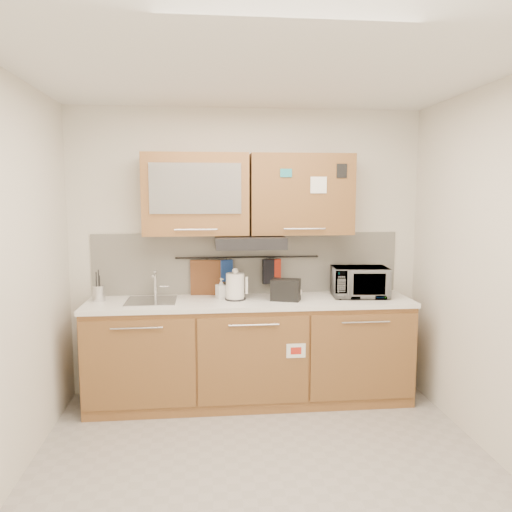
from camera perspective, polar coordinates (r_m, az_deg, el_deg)
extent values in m
plane|color=#9E9993|center=(3.58, 1.23, -23.70)|extent=(3.20, 3.20, 0.00)
plane|color=white|center=(3.17, 1.36, 21.08)|extent=(3.20, 3.20, 0.00)
plane|color=silver|center=(4.60, -1.01, 0.43)|extent=(3.20, 0.00, 3.20)
plane|color=silver|center=(3.33, -27.22, -2.92)|extent=(0.00, 3.00, 3.00)
plane|color=silver|center=(3.68, 26.88, -2.02)|extent=(0.00, 3.00, 3.00)
cube|color=#9D6737|center=(4.49, -0.66, -10.98)|extent=(2.80, 0.60, 0.88)
cube|color=black|center=(4.63, -0.65, -15.58)|extent=(2.80, 0.54, 0.10)
cube|color=brown|center=(4.21, -13.32, -12.02)|extent=(0.91, 0.02, 0.74)
cylinder|color=silver|center=(4.09, -13.49, -8.02)|extent=(0.41, 0.01, 0.01)
cube|color=brown|center=(4.19, -0.27, -11.91)|extent=(0.91, 0.02, 0.74)
cylinder|color=silver|center=(4.07, -0.24, -7.90)|extent=(0.41, 0.01, 0.01)
cube|color=brown|center=(4.37, 12.24, -11.25)|extent=(0.91, 0.02, 0.74)
cylinder|color=silver|center=(4.26, 12.45, -7.39)|extent=(0.41, 0.01, 0.01)
cube|color=white|center=(4.36, -0.66, -5.27)|extent=(2.82, 0.62, 0.04)
cube|color=silver|center=(4.60, -1.00, -0.82)|extent=(2.80, 0.02, 0.56)
cube|color=#9D6737|center=(4.38, -6.89, 6.99)|extent=(0.90, 0.35, 0.70)
cube|color=silver|center=(4.19, -6.94, 7.67)|extent=(0.76, 0.02, 0.42)
cube|color=brown|center=(4.46, 5.11, 7.02)|extent=(0.90, 0.35, 0.70)
cube|color=white|center=(4.31, 7.16, 8.05)|extent=(0.14, 0.00, 0.14)
cube|color=black|center=(4.34, -0.74, 1.62)|extent=(0.60, 0.46, 0.10)
cube|color=silver|center=(4.38, -11.87, -5.18)|extent=(0.42, 0.40, 0.03)
cylinder|color=silver|center=(4.51, -11.44, -3.19)|extent=(0.03, 0.03, 0.24)
cylinder|color=silver|center=(4.41, -11.58, -2.10)|extent=(0.02, 0.18, 0.02)
cylinder|color=black|center=(4.56, -0.96, -0.14)|extent=(1.30, 0.02, 0.02)
cylinder|color=silver|center=(4.50, -17.53, -4.09)|extent=(0.11, 0.11, 0.14)
cylinder|color=black|center=(4.50, -17.76, -3.33)|extent=(0.01, 0.01, 0.25)
cylinder|color=black|center=(4.47, -17.41, -3.55)|extent=(0.01, 0.01, 0.23)
cylinder|color=black|center=(4.50, -17.51, -3.20)|extent=(0.01, 0.01, 0.27)
cylinder|color=black|center=(4.48, -17.76, -3.73)|extent=(0.01, 0.01, 0.20)
cylinder|color=white|center=(4.34, -2.39, -3.50)|extent=(0.17, 0.17, 0.23)
sphere|color=white|center=(4.32, -2.40, -1.71)|extent=(0.05, 0.05, 0.05)
cube|color=white|center=(4.34, -1.07, -3.36)|extent=(0.02, 0.03, 0.15)
cylinder|color=black|center=(4.36, -2.38, -4.90)|extent=(0.18, 0.18, 0.01)
cube|color=black|center=(4.32, 3.41, -3.88)|extent=(0.28, 0.22, 0.19)
cube|color=black|center=(4.31, 2.84, -2.75)|extent=(0.10, 0.12, 0.01)
cube|color=black|center=(4.30, 3.99, -2.79)|extent=(0.10, 0.12, 0.01)
imported|color=#999999|center=(4.55, 11.76, -2.92)|extent=(0.51, 0.37, 0.27)
imported|color=#999999|center=(4.39, -3.98, -3.72)|extent=(0.11, 0.11, 0.18)
cube|color=brown|center=(4.56, -5.60, -2.80)|extent=(0.30, 0.05, 0.37)
cube|color=navy|center=(4.55, -3.40, -1.67)|extent=(0.12, 0.07, 0.20)
cube|color=black|center=(4.58, 1.63, -1.77)|extent=(0.15, 0.08, 0.22)
cube|color=#AB2916|center=(4.58, 1.97, -1.52)|extent=(0.15, 0.07, 0.18)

